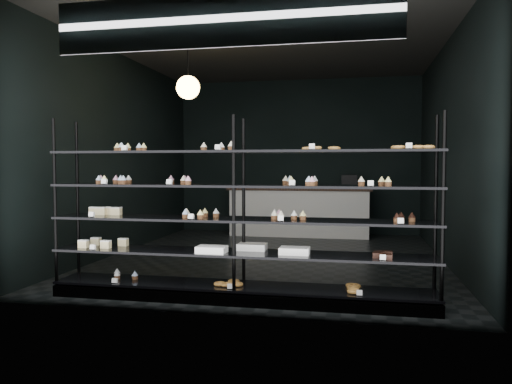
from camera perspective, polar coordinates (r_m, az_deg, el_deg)
room at (r=7.56m, az=1.98°, el=4.48°), size 5.01×6.01×3.20m
display_shelf at (r=5.21m, az=-2.24°, el=-5.57°), size 4.00×0.50×1.91m
signage at (r=4.88m, az=-3.99°, el=18.98°), size 3.30×0.05×0.50m
pendant_lamp at (r=6.84m, az=-7.78°, el=11.76°), size 0.31×0.31×0.89m
service_counter at (r=10.06m, az=5.03°, el=-2.16°), size 2.85×0.65×1.23m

